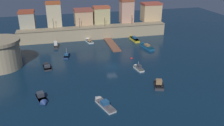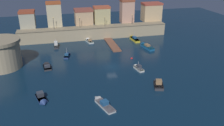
% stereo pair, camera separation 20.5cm
% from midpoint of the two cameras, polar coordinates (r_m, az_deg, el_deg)
% --- Properties ---
extents(ground_plane, '(139.65, 139.65, 0.00)m').
position_cam_midpoint_polar(ground_plane, '(60.85, -0.10, -0.93)').
color(ground_plane, '#0C2338').
extents(quay_wall, '(51.07, 4.07, 4.25)m').
position_cam_midpoint_polar(quay_wall, '(83.31, -4.32, 7.35)').
color(quay_wall, tan).
rests_on(quay_wall, ground).
extents(old_town_backdrop, '(50.56, 5.49, 8.54)m').
position_cam_midpoint_polar(old_town_backdrop, '(86.17, -4.00, 11.58)').
color(old_town_backdrop, '#A7A38C').
rests_on(old_town_backdrop, ground).
extents(fortress_tower, '(10.51, 10.51, 7.40)m').
position_cam_midpoint_polar(fortress_tower, '(65.43, -25.45, 2.04)').
color(fortress_tower, tan).
rests_on(fortress_tower, ground).
extents(pier_dock, '(2.59, 13.15, 0.70)m').
position_cam_midpoint_polar(pier_dock, '(76.80, -0.08, 4.50)').
color(pier_dock, brown).
rests_on(pier_dock, ground).
extents(quay_lamp_0, '(0.32, 0.32, 3.89)m').
position_cam_midpoint_polar(quay_lamp_0, '(81.05, -14.05, 9.68)').
color(quay_lamp_0, black).
rests_on(quay_lamp_0, quay_wall).
extents(quay_lamp_1, '(0.32, 0.32, 3.48)m').
position_cam_midpoint_polar(quay_lamp_1, '(81.54, -7.94, 10.06)').
color(quay_lamp_1, black).
rests_on(quay_lamp_1, quay_wall).
extents(quay_lamp_2, '(0.32, 0.32, 3.21)m').
position_cam_midpoint_polar(quay_lamp_2, '(82.91, -1.88, 10.38)').
color(quay_lamp_2, black).
rests_on(quay_lamp_2, quay_wall).
extents(quay_lamp_3, '(0.32, 0.32, 3.55)m').
position_cam_midpoint_polar(quay_lamp_3, '(85.45, 4.74, 10.84)').
color(quay_lamp_3, black).
rests_on(quay_lamp_3, quay_wall).
extents(moored_boat_0, '(2.49, 5.21, 1.64)m').
position_cam_midpoint_polar(moored_boat_0, '(80.48, -5.74, 5.40)').
color(moored_boat_0, white).
rests_on(moored_boat_0, ground).
extents(moored_boat_1, '(2.74, 4.80, 1.85)m').
position_cam_midpoint_polar(moored_boat_1, '(48.39, -16.58, -8.37)').
color(moored_boat_1, navy).
rests_on(moored_boat_1, ground).
extents(moored_boat_2, '(3.07, 4.69, 2.31)m').
position_cam_midpoint_polar(moored_boat_2, '(52.66, 10.98, -4.87)').
color(moored_boat_2, '#333338').
rests_on(moored_boat_2, ground).
extents(moored_boat_3, '(3.57, 6.74, 1.70)m').
position_cam_midpoint_polar(moored_boat_3, '(45.65, -2.52, -9.46)').
color(moored_boat_3, silver).
rests_on(moored_boat_3, ground).
extents(moored_boat_4, '(2.13, 6.83, 3.50)m').
position_cam_midpoint_polar(moored_boat_4, '(82.02, 5.11, 5.88)').
color(moored_boat_4, gold).
rests_on(moored_boat_4, ground).
extents(moored_boat_5, '(2.84, 7.24, 1.69)m').
position_cam_midpoint_polar(moored_boat_5, '(75.30, 8.02, 4.09)').
color(moored_boat_5, '#195689').
rests_on(moored_boat_5, ground).
extents(moored_boat_6, '(2.25, 4.27, 3.15)m').
position_cam_midpoint_polar(moored_boat_6, '(68.57, -10.81, 1.85)').
color(moored_boat_6, navy).
rests_on(moored_boat_6, ground).
extents(moored_boat_7, '(1.32, 6.49, 2.85)m').
position_cam_midpoint_polar(moored_boat_7, '(77.69, -13.45, 4.37)').
color(moored_boat_7, '#333338').
rests_on(moored_boat_7, ground).
extents(moored_boat_8, '(1.98, 4.59, 2.42)m').
position_cam_midpoint_polar(moored_boat_8, '(59.87, 6.10, -1.07)').
color(moored_boat_8, silver).
rests_on(moored_boat_8, ground).
extents(moored_boat_9, '(2.27, 4.75, 1.67)m').
position_cam_midpoint_polar(moored_boat_9, '(62.82, -15.53, -0.71)').
color(moored_boat_9, '#333338').
rests_on(moored_boat_9, ground).
extents(mooring_buoy_0, '(0.60, 0.60, 0.60)m').
position_cam_midpoint_polar(mooring_buoy_0, '(66.23, 4.66, 1.08)').
color(mooring_buoy_0, red).
rests_on(mooring_buoy_0, ground).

